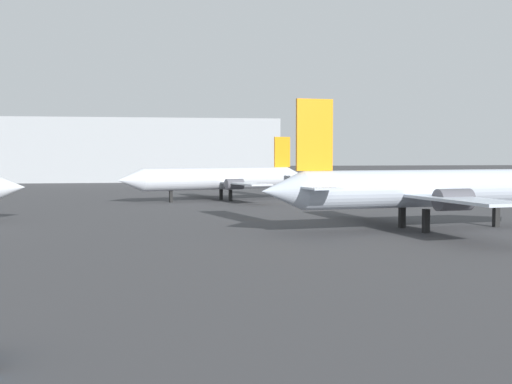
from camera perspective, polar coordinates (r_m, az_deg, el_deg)
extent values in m
cylinder|color=#B2BCCC|center=(52.22, 14.60, 0.30)|extent=(20.60, 5.77, 2.88)
cone|color=#B2BCCC|center=(47.08, 2.33, 0.09)|extent=(3.55, 3.31, 2.88)
cube|color=#B2BCCC|center=(51.72, 13.64, -0.19)|extent=(6.58, 22.92, 0.21)
cube|color=#B2BCCC|center=(47.78, 4.62, 0.47)|extent=(3.13, 7.59, 0.14)
cube|color=orange|center=(47.90, 5.13, 4.98)|extent=(2.81, 0.66, 5.23)
cylinder|color=#4C4C54|center=(55.75, 11.90, -0.06)|extent=(2.83, 1.94, 1.58)
cylinder|color=#4C4C54|center=(48.43, 16.87, -0.65)|extent=(2.83, 1.94, 1.58)
cube|color=black|center=(56.10, 20.24, -1.98)|extent=(0.50, 0.50, 1.79)
cube|color=black|center=(53.37, 12.64, -2.12)|extent=(0.50, 0.50, 1.79)
cube|color=black|center=(50.38, 14.63, -2.47)|extent=(0.50, 0.50, 1.79)
cone|color=silver|center=(60.75, -20.97, 0.37)|extent=(3.89, 3.72, 2.84)
cylinder|color=silver|center=(81.95, -3.29, 1.18)|extent=(19.58, 8.61, 2.72)
cone|color=silver|center=(78.12, -10.94, 1.02)|extent=(3.68, 3.50, 2.72)
cone|color=silver|center=(87.10, 3.56, 1.31)|extent=(3.68, 3.50, 2.72)
cube|color=silver|center=(82.37, -2.67, 0.91)|extent=(8.79, 20.09, 0.17)
cube|color=silver|center=(86.17, 2.50, 1.47)|extent=(3.48, 6.27, 0.11)
cube|color=orange|center=(85.95, 2.30, 3.51)|extent=(2.25, 0.91, 3.96)
cylinder|color=#4C4C54|center=(78.64, -1.91, 0.69)|extent=(2.44, 1.89, 1.29)
cylinder|color=#4C4C54|center=(85.66, -4.08, 0.91)|extent=(2.44, 1.89, 1.29)
cube|color=black|center=(79.76, -7.44, -0.39)|extent=(0.45, 0.45, 1.43)
cube|color=black|center=(81.15, -2.25, -0.30)|extent=(0.45, 0.45, 1.43)
cube|color=black|center=(83.77, -3.06, -0.19)|extent=(0.45, 0.45, 1.43)
cube|color=#999EA3|center=(145.08, -13.93, 3.56)|extent=(77.78, 20.22, 13.23)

